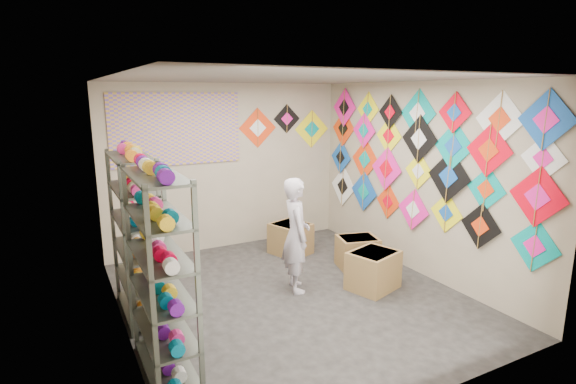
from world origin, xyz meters
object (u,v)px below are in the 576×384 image
shelf_rack_front (161,277)px  carton_b (357,252)px  shelf_rack_back (136,236)px  carton_a (373,270)px  shopkeeper (296,235)px  carton_c (291,239)px

shelf_rack_front → carton_b: bearing=22.3°
shelf_rack_back → carton_b: size_ratio=3.37×
shelf_rack_back → carton_b: shelf_rack_back is taller
shelf_rack_back → carton_a: 3.02m
shelf_rack_front → shelf_rack_back: bearing=90.0°
shelf_rack_front → shopkeeper: size_ratio=1.27×
shopkeeper → carton_b: shopkeeper is taller
carton_b → carton_c: size_ratio=0.99×
carton_a → carton_c: (-0.33, 1.69, -0.01)m
shelf_rack_back → shopkeeper: size_ratio=1.27×
shelf_rack_back → shopkeeper: (1.93, -0.27, -0.20)m
shopkeeper → carton_c: shopkeeper is taller
shopkeeper → carton_b: bearing=-63.4°
shopkeeper → carton_b: size_ratio=2.66×
carton_a → carton_c: carton_a is taller
shelf_rack_back → carton_c: 2.78m
shelf_rack_back → carton_b: bearing=-0.4°
carton_a → carton_b: (0.27, 0.71, -0.02)m
shopkeeper → carton_c: (0.58, 1.23, -0.50)m
shelf_rack_back → shelf_rack_front: bearing=-90.0°
carton_b → carton_c: (-0.60, 0.98, 0.02)m
shelf_rack_back → carton_a: (2.85, -0.73, -0.70)m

